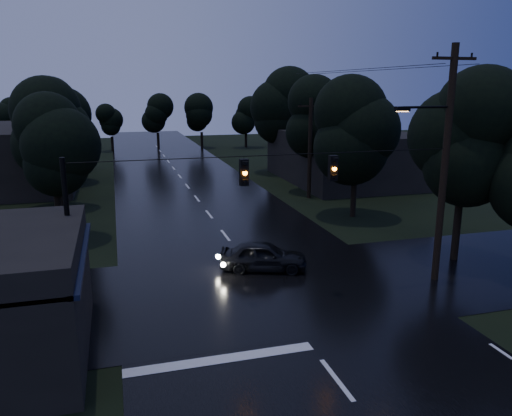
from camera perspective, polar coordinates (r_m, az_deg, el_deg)
main_road at (r=38.13m, az=-6.77°, el=1.04°), size 12.00×120.00×0.02m
cross_street at (r=21.32m, az=1.18°, el=-9.22°), size 60.00×9.00×0.02m
building_far_right at (r=45.72m, az=9.98°, el=5.84°), size 10.00×14.00×4.40m
building_far_left at (r=47.83m, az=-25.76°, el=5.40°), size 10.00×16.00×5.00m
utility_pole_main at (r=22.33m, az=20.61°, el=5.00°), size 3.50×0.30×10.00m
utility_pole_far at (r=37.76m, az=6.18°, el=6.91°), size 2.00×0.30×7.50m
anchor_pole_left at (r=18.61m, az=-20.51°, el=-3.75°), size 0.18×0.18×6.00m
span_signals at (r=19.10m, az=3.74°, el=4.46°), size 15.00×0.37×1.12m
tree_corner_near at (r=25.39m, az=22.85°, el=7.43°), size 4.48×4.48×9.44m
tree_left_a at (r=29.10m, az=-22.29°, el=6.66°), size 3.92×3.92×8.26m
tree_left_b at (r=37.05m, az=-22.00°, el=8.58°), size 4.20×4.20×8.85m
tree_left_c at (r=47.02m, az=-21.59°, el=9.97°), size 4.48×4.48×9.44m
tree_right_a at (r=32.45m, az=11.42°, el=8.70°), size 4.20×4.20×8.85m
tree_right_b at (r=39.91m, az=6.93°, el=10.30°), size 4.48×4.48×9.44m
tree_right_c at (r=49.45m, az=3.05°, el=11.46°), size 4.76×4.76×10.03m
car at (r=23.16m, az=0.87°, el=-5.50°), size 4.30×2.77×1.36m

